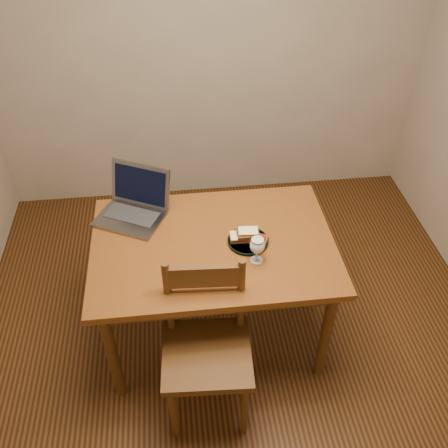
{
  "coord_description": "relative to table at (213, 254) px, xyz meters",
  "views": [
    {
      "loc": [
        -0.29,
        -1.83,
        2.56
      ],
      "look_at": [
        -0.05,
        0.19,
        0.8
      ],
      "focal_mm": 40.0,
      "sensor_mm": 36.0,
      "label": 1
    }
  ],
  "objects": [
    {
      "name": "laptop",
      "position": [
        -0.42,
        0.31,
        0.15
      ],
      "size": [
        0.47,
        0.46,
        0.26
      ],
      "rotation": [
        0.0,
        0.0,
        -0.47
      ],
      "color": "slate",
      "rests_on": "table"
    },
    {
      "name": "sandwich_top",
      "position": [
        0.19,
        -0.01,
        0.15
      ],
      "size": [
        0.12,
        0.07,
        0.04
      ],
      "primitive_type": null,
      "rotation": [
        0.0,
        0.0,
        0.0
      ],
      "color": "#381E0C",
      "rests_on": "plate"
    },
    {
      "name": "sandwich_tomato",
      "position": [
        0.23,
        -0.03,
        0.12
      ],
      "size": [
        0.14,
        0.12,
        0.04
      ],
      "primitive_type": null,
      "rotation": [
        0.0,
        0.0,
        -0.49
      ],
      "color": "#381E0C",
      "rests_on": "plate"
    },
    {
      "name": "plate",
      "position": [
        0.19,
        -0.02,
        0.09
      ],
      "size": [
        0.22,
        0.22,
        0.02
      ],
      "primitive_type": "cylinder",
      "color": "black",
      "rests_on": "table"
    },
    {
      "name": "table",
      "position": [
        0.0,
        0.0,
        0.0
      ],
      "size": [
        1.3,
        0.9,
        0.74
      ],
      "color": "#46250B",
      "rests_on": "floor"
    },
    {
      "name": "chair",
      "position": [
        -0.08,
        -0.47,
        -0.14
      ],
      "size": [
        0.47,
        0.45,
        0.47
      ],
      "rotation": [
        0.0,
        0.0,
        -0.06
      ],
      "color": "#3C220C",
      "rests_on": "floor"
    },
    {
      "name": "floor",
      "position": [
        0.12,
        -0.12,
        -0.66
      ],
      "size": [
        3.2,
        3.2,
        0.02
      ],
      "primitive_type": "cube",
      "color": "black",
      "rests_on": "ground"
    },
    {
      "name": "milk_glass",
      "position": [
        0.21,
        -0.16,
        0.16
      ],
      "size": [
        0.08,
        0.08,
        0.15
      ],
      "primitive_type": null,
      "color": "white",
      "rests_on": "table"
    },
    {
      "name": "back_wall",
      "position": [
        0.12,
        1.49,
        0.65
      ],
      "size": [
        3.2,
        0.02,
        2.6
      ],
      "primitive_type": "cube",
      "color": "gray",
      "rests_on": "floor"
    },
    {
      "name": "sandwich_cheese",
      "position": [
        0.15,
        -0.01,
        0.12
      ],
      "size": [
        0.12,
        0.08,
        0.04
      ],
      "primitive_type": null,
      "rotation": [
        0.0,
        0.0,
        -0.04
      ],
      "color": "#381E0C",
      "rests_on": "plate"
    }
  ]
}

